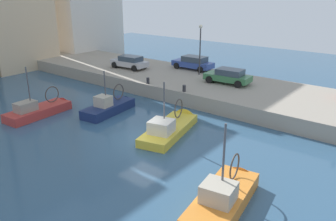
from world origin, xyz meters
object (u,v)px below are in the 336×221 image
at_px(fishing_boat_yellow, 172,130).
at_px(parked_car_green, 228,76).
at_px(fishing_boat_navy, 112,110).
at_px(parked_car_blue, 193,63).
at_px(parked_car_silver, 130,62).
at_px(quay_streetlamp, 200,41).
at_px(fishing_boat_orange, 225,201).
at_px(fishing_boat_red, 42,113).
at_px(mooring_bollard_mid, 184,88).
at_px(mooring_bollard_north, 148,81).

bearing_deg(fishing_boat_yellow, parked_car_green, 6.20).
height_order(fishing_boat_navy, parked_car_blue, fishing_boat_navy).
height_order(parked_car_silver, quay_streetlamp, quay_streetlamp).
distance_m(fishing_boat_orange, parked_car_green, 16.79).
bearing_deg(fishing_boat_red, quay_streetlamp, -19.75).
relative_size(fishing_boat_yellow, mooring_bollard_mid, 12.30).
distance_m(parked_car_blue, parked_car_silver, 6.74).
bearing_deg(parked_car_silver, fishing_boat_yellow, -124.76).
bearing_deg(mooring_bollard_mid, mooring_bollard_north, 90.00).
height_order(parked_car_blue, mooring_bollard_mid, parked_car_blue).
relative_size(mooring_bollard_mid, quay_streetlamp, 0.11).
distance_m(fishing_boat_navy, mooring_bollard_mid, 6.19).
xyz_separation_m(fishing_boat_yellow, mooring_bollard_mid, (5.07, 2.63, 1.35)).
relative_size(fishing_boat_orange, mooring_bollard_north, 11.19).
relative_size(fishing_boat_yellow, mooring_bollard_north, 12.30).
relative_size(fishing_boat_navy, parked_car_blue, 1.28).
distance_m(fishing_boat_yellow, mooring_bollard_mid, 5.87).
xyz_separation_m(fishing_boat_navy, parked_car_blue, (12.09, 0.46, 1.80)).
distance_m(parked_car_green, mooring_bollard_mid, 4.80).
bearing_deg(parked_car_blue, fishing_boat_red, 168.26).
bearing_deg(fishing_boat_navy, parked_car_silver, 36.04).
relative_size(fishing_boat_yellow, quay_streetlamp, 1.40).
relative_size(parked_car_blue, quay_streetlamp, 0.91).
bearing_deg(parked_car_green, parked_car_blue, 64.18).
height_order(fishing_boat_orange, parked_car_blue, fishing_boat_orange).
distance_m(mooring_bollard_north, quay_streetlamp, 6.62).
distance_m(fishing_boat_orange, mooring_bollard_north, 17.04).
xyz_separation_m(parked_car_silver, mooring_bollard_mid, (-3.44, -9.64, -0.41)).
height_order(fishing_boat_red, parked_car_blue, fishing_boat_red).
height_order(parked_car_green, quay_streetlamp, quay_streetlamp).
bearing_deg(fishing_boat_orange, fishing_boat_red, 85.00).
bearing_deg(parked_car_blue, parked_car_silver, 124.36).
xyz_separation_m(fishing_boat_yellow, quay_streetlamp, (10.72, 4.87, 4.33)).
bearing_deg(mooring_bollard_north, fishing_boat_orange, -126.54).
distance_m(parked_car_blue, mooring_bollard_mid, 8.32).
xyz_separation_m(mooring_bollard_mid, mooring_bollard_north, (0.00, 4.00, 0.00)).
xyz_separation_m(fishing_boat_navy, parked_car_green, (9.35, -5.20, 1.78)).
height_order(fishing_boat_red, fishing_boat_navy, fishing_boat_red).
bearing_deg(parked_car_green, fishing_boat_orange, -151.14).
xyz_separation_m(fishing_boat_red, fishing_boat_orange, (-1.49, -17.01, 0.02)).
relative_size(fishing_boat_orange, parked_car_blue, 1.40).
bearing_deg(mooring_bollard_north, fishing_boat_navy, -175.41).
distance_m(fishing_boat_navy, fishing_boat_yellow, 6.24).
relative_size(fishing_boat_red, fishing_boat_navy, 1.06).
bearing_deg(parked_car_green, quay_streetlamp, 73.43).
height_order(fishing_boat_navy, mooring_bollard_mid, fishing_boat_navy).
bearing_deg(mooring_bollard_north, mooring_bollard_mid, -90.00).
bearing_deg(parked_car_blue, mooring_bollard_north, -179.43).
height_order(parked_car_blue, mooring_bollard_north, parked_car_blue).
distance_m(fishing_boat_yellow, parked_car_green, 9.79).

